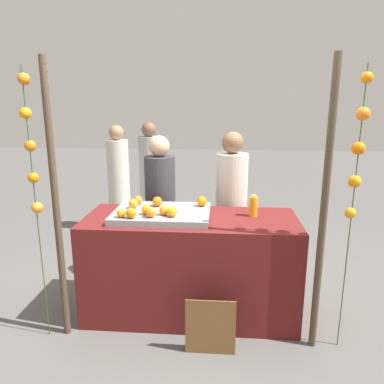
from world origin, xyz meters
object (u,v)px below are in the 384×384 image
Objects in this scene: chalkboard_sign at (210,327)px; orange_0 at (151,212)px; vendor_left at (161,215)px; juice_bottle at (253,206)px; stall_counter at (191,266)px; vendor_right at (231,215)px; orange_1 at (121,213)px.

orange_0 is at bearing 143.56° from chalkboard_sign.
vendor_left is (-0.58, 1.21, 0.52)m from chalkboard_sign.
juice_bottle is 1.11m from chalkboard_sign.
vendor_left is at bearing 121.40° from stall_counter.
stall_counter is 0.77m from vendor_left.
vendor_right reaches higher than vendor_left.
juice_bottle is 0.12× the size of vendor_left.
stall_counter is 9.78× the size of juice_bottle.
vendor_right reaches higher than stall_counter.
juice_bottle is 0.12× the size of vendor_right.
orange_1 is 0.04× the size of vendor_right.
orange_0 is at bearing -130.33° from vendor_right.
vendor_right reaches higher than orange_1.
chalkboard_sign is (-0.36, -0.69, -0.80)m from juice_bottle.
juice_bottle reaches higher than stall_counter.
chalkboard_sign is (0.53, -0.39, -0.81)m from orange_0.
orange_0 is 0.25m from orange_1.
vendor_right reaches higher than chalkboard_sign.
stall_counter is 0.80m from juice_bottle.
orange_1 is at bearing -103.01° from vendor_left.
orange_0 is 0.05× the size of vendor_left.
vendor_right is at bearing 41.75° from orange_1.
stall_counter is at bearing -121.20° from vendor_right.
stall_counter is 0.67m from chalkboard_sign.
orange_0 is 1.11m from vendor_right.
orange_0 is at bearing -148.07° from stall_counter.
vendor_right is (0.17, 1.21, 0.54)m from chalkboard_sign.
chalkboard_sign is (0.77, -0.37, -0.80)m from orange_1.
orange_1 is 1.30m from vendor_right.
stall_counter is 0.68m from orange_0.
vendor_left is 0.75m from vendor_right.
juice_bottle is (0.56, 0.10, 0.56)m from stall_counter.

